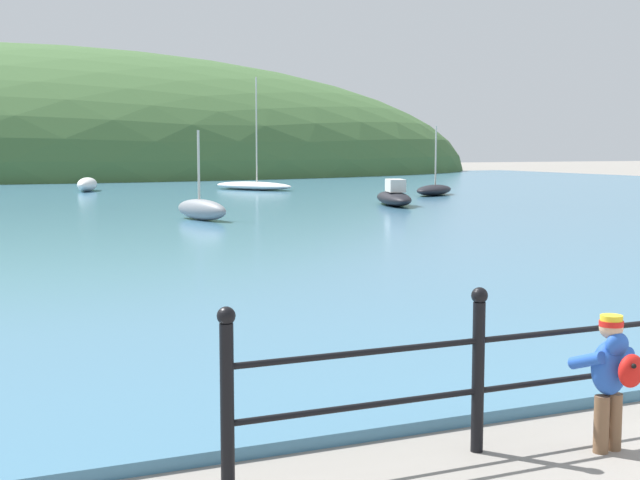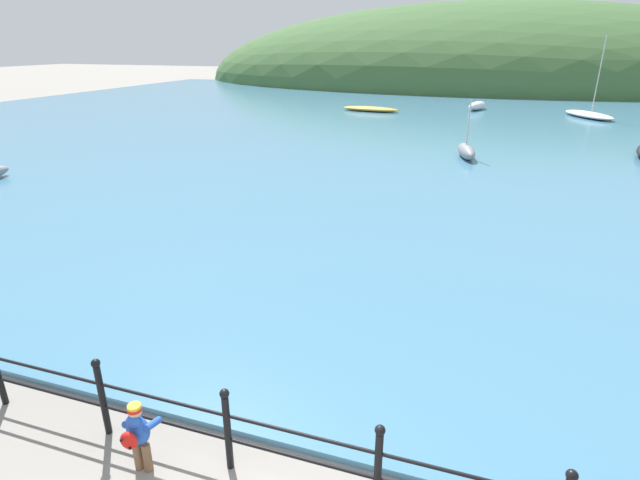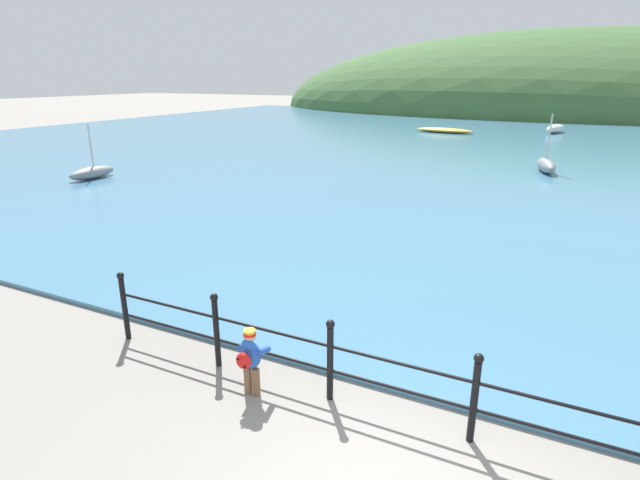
% 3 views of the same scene
% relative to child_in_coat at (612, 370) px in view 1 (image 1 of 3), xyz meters
% --- Properties ---
extents(water, '(80.00, 60.00, 0.10)m').
position_rel_child_in_coat_xyz_m(water, '(2.31, 30.90, -0.56)').
color(water, teal).
rests_on(water, ground).
extents(far_hillside, '(76.93, 42.31, 19.80)m').
position_rel_child_in_coat_xyz_m(far_hillside, '(2.31, 68.32, -0.61)').
color(far_hillside, '#3D6033').
rests_on(far_hillside, ground).
extents(child_in_coat, '(0.40, 0.54, 1.00)m').
position_rel_child_in_coat_xyz_m(child_in_coat, '(0.00, 0.00, 0.00)').
color(child_in_coat, brown).
rests_on(child_in_coat, ground).
extents(boat_green_fishing, '(3.61, 4.73, 5.41)m').
position_rel_child_in_coat_xyz_m(boat_green_fishing, '(10.11, 35.98, -0.28)').
color(boat_green_fishing, silver).
rests_on(boat_green_fishing, water).
extents(boat_twin_mast, '(1.66, 2.90, 0.65)m').
position_rel_child_in_coat_xyz_m(boat_twin_mast, '(2.51, 37.86, -0.18)').
color(boat_twin_mast, silver).
rests_on(boat_twin_mast, water).
extents(boat_blue_hull, '(1.20, 2.54, 2.57)m').
position_rel_child_in_coat_xyz_m(boat_blue_hull, '(2.75, 19.78, -0.19)').
color(boat_blue_hull, gray).
rests_on(boat_blue_hull, water).
extents(boat_red_dinghy, '(3.15, 2.90, 2.98)m').
position_rel_child_in_coat_xyz_m(boat_red_dinghy, '(15.64, 28.28, -0.27)').
color(boat_red_dinghy, black).
rests_on(boat_red_dinghy, water).
extents(boat_white_sailboat, '(2.11, 3.95, 0.95)m').
position_rel_child_in_coat_xyz_m(boat_white_sailboat, '(10.87, 23.15, -0.20)').
color(boat_white_sailboat, black).
rests_on(boat_white_sailboat, water).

